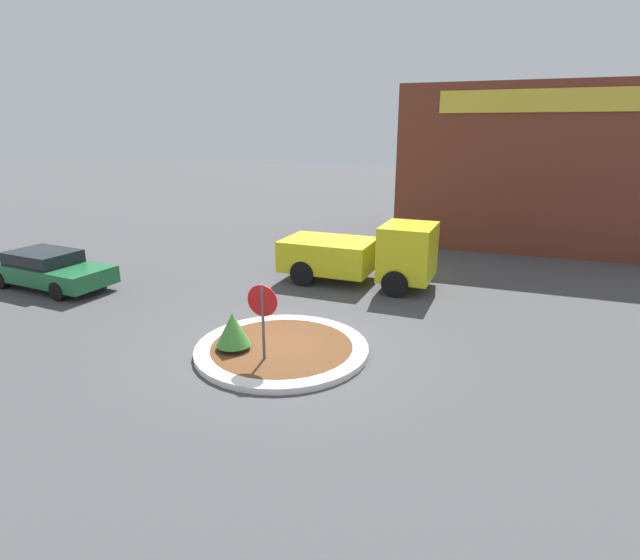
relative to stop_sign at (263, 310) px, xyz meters
name	(u,v)px	position (x,y,z in m)	size (l,w,h in m)	color
ground_plane	(282,351)	(0.08, 0.81, -1.39)	(120.00, 120.00, 0.00)	#474749
traffic_island	(282,349)	(0.08, 0.81, -1.31)	(4.34, 4.34, 0.16)	silver
stop_sign	(263,310)	(0.00, 0.00, 0.00)	(0.75, 0.07, 2.00)	#4C4C51
island_shrub	(233,329)	(-0.95, 0.23, -0.70)	(0.86, 0.86, 0.93)	brown
utility_truck	(364,254)	(0.40, 7.05, -0.29)	(5.42, 2.39, 2.25)	gold
storefront_building	(535,167)	(6.02, 16.48, 2.24)	(11.97, 6.07, 7.25)	brown
parked_sedan_green	(48,269)	(-9.79, 2.74, -0.72)	(4.87, 2.27, 1.29)	#1E6638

